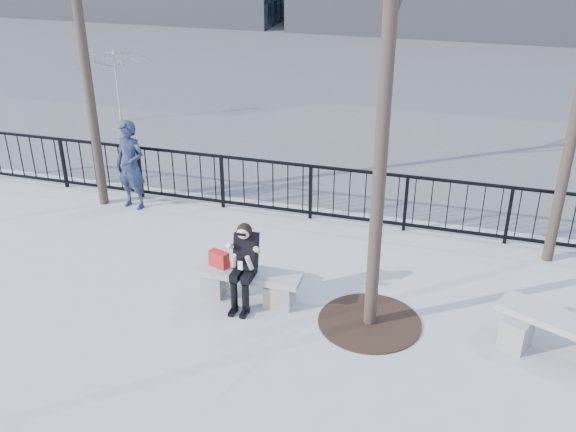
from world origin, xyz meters
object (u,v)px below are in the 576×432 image
(bench_main, at_px, (248,282))
(seated_woman, at_px, (244,266))
(bench_second, at_px, (565,333))
(standing_man, at_px, (131,165))

(bench_main, relative_size, seated_woman, 1.23)
(bench_main, distance_m, bench_second, 4.50)
(bench_main, relative_size, standing_man, 0.93)
(standing_man, bearing_deg, seated_woman, -30.73)
(standing_man, bearing_deg, bench_second, -10.06)
(bench_second, relative_size, standing_man, 1.02)
(bench_main, bearing_deg, standing_man, 142.68)
(bench_second, xyz_separation_m, standing_man, (-7.81, 2.59, 0.55))
(bench_second, height_order, seated_woman, seated_woman)
(bench_main, bearing_deg, seated_woman, -90.00)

